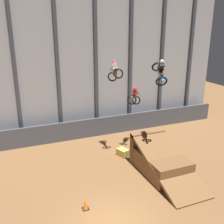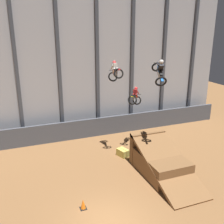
# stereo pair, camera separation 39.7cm
# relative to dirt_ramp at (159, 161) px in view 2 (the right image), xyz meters

# --- Properties ---
(ground_plane) EXTENTS (60.00, 60.00, 0.00)m
(ground_plane) POSITION_rel_dirt_ramp_xyz_m (-4.95, -3.58, -0.81)
(ground_plane) COLOR brown
(arena_back_wall) EXTENTS (32.00, 0.40, 12.36)m
(arena_back_wall) POSITION_rel_dirt_ramp_xyz_m (-4.95, 8.59, 5.37)
(arena_back_wall) COLOR #A3A8B2
(arena_back_wall) RESTS_ON ground_plane
(lower_barrier) EXTENTS (31.36, 0.20, 1.70)m
(lower_barrier) POSITION_rel_dirt_ramp_xyz_m (-4.95, 7.43, 0.04)
(lower_barrier) COLOR #474C56
(lower_barrier) RESTS_ON ground_plane
(dirt_ramp) EXTENTS (2.64, 5.91, 2.42)m
(dirt_ramp) POSITION_rel_dirt_ramp_xyz_m (0.00, 0.00, 0.00)
(dirt_ramp) COLOR brown
(dirt_ramp) RESTS_ON ground_plane
(rider_bike_left_air) EXTENTS (0.83, 1.71, 1.64)m
(rider_bike_left_air) POSITION_rel_dirt_ramp_xyz_m (-1.67, 3.89, 5.56)
(rider_bike_left_air) COLOR black
(rider_bike_center_air) EXTENTS (1.20, 1.87, 1.70)m
(rider_bike_center_air) POSITION_rel_dirt_ramp_xyz_m (-0.15, 0.31, 6.06)
(rider_bike_center_air) COLOR black
(rider_bike_right_air) EXTENTS (1.64, 1.72, 1.61)m
(rider_bike_right_air) POSITION_rel_dirt_ramp_xyz_m (0.20, 4.35, 3.37)
(rider_bike_right_air) COLOR black
(traffic_cone_near_ramp) EXTENTS (0.36, 0.36, 0.58)m
(traffic_cone_near_ramp) POSITION_rel_dirt_ramp_xyz_m (-5.87, -1.97, -0.53)
(traffic_cone_near_ramp) COLOR black
(traffic_cone_near_ramp) RESTS_ON ground_plane
(hay_bale_trackside) EXTENTS (0.85, 1.04, 0.57)m
(hay_bale_trackside) POSITION_rel_dirt_ramp_xyz_m (-1.40, 2.94, -0.53)
(hay_bale_trackside) COLOR #CCB751
(hay_bale_trackside) RESTS_ON ground_plane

